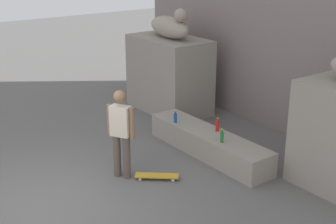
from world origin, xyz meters
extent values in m
plane|color=#605E5B|center=(0.00, 0.00, 0.00)|extent=(40.00, 40.00, 0.00)
cube|color=gray|center=(-2.71, 4.53, 0.94)|extent=(2.15, 1.25, 1.89)
ellipsoid|color=#A79987|center=(-2.71, 4.53, 2.15)|extent=(1.66, 0.76, 0.52)
sphere|color=#A79987|center=(-2.16, 4.46, 2.50)|extent=(0.32, 0.32, 0.32)
cube|color=gray|center=(0.00, 3.51, 0.25)|extent=(3.09, 0.67, 0.49)
cylinder|color=brown|center=(-0.11, 1.64, 0.41)|extent=(0.14, 0.14, 0.82)
cylinder|color=brown|center=(-0.28, 1.54, 0.41)|extent=(0.14, 0.14, 0.82)
cube|color=beige|center=(-0.20, 1.59, 1.10)|extent=(0.41, 0.35, 0.56)
sphere|color=#8C6647|center=(-0.20, 1.59, 1.55)|extent=(0.23, 0.23, 0.23)
cylinder|color=#8C6647|center=(0.00, 1.70, 1.09)|extent=(0.09, 0.09, 0.58)
cylinder|color=#8C6647|center=(-0.39, 1.48, 1.09)|extent=(0.09, 0.09, 0.58)
cube|color=gold|center=(0.27, 2.04, 0.07)|extent=(0.67, 0.74, 0.02)
cylinder|color=white|center=(0.13, 1.77, 0.03)|extent=(0.06, 0.06, 0.06)
cylinder|color=white|center=(0.02, 1.86, 0.03)|extent=(0.06, 0.06, 0.06)
cylinder|color=white|center=(0.51, 2.23, 0.03)|extent=(0.06, 0.06, 0.06)
cylinder|color=white|center=(0.41, 2.32, 0.03)|extent=(0.06, 0.06, 0.06)
cylinder|color=#194C99|center=(-0.83, 3.30, 0.59)|extent=(0.07, 0.07, 0.19)
cylinder|color=#194C99|center=(-0.83, 3.30, 0.72)|extent=(0.03, 0.03, 0.06)
cylinder|color=yellow|center=(-0.83, 3.30, 0.75)|extent=(0.04, 0.04, 0.01)
cylinder|color=red|center=(0.07, 3.69, 0.60)|extent=(0.08, 0.08, 0.21)
cylinder|color=red|center=(0.07, 3.69, 0.73)|extent=(0.03, 0.03, 0.06)
cylinder|color=yellow|center=(0.07, 3.69, 0.77)|extent=(0.04, 0.04, 0.01)
cylinder|color=#1E722D|center=(0.55, 3.37, 0.60)|extent=(0.06, 0.06, 0.20)
cylinder|color=#1E722D|center=(0.55, 3.37, 0.73)|extent=(0.03, 0.03, 0.06)
cylinder|color=yellow|center=(0.55, 3.37, 0.76)|extent=(0.03, 0.03, 0.01)
camera|label=1|loc=(6.64, -2.39, 4.07)|focal=50.54mm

